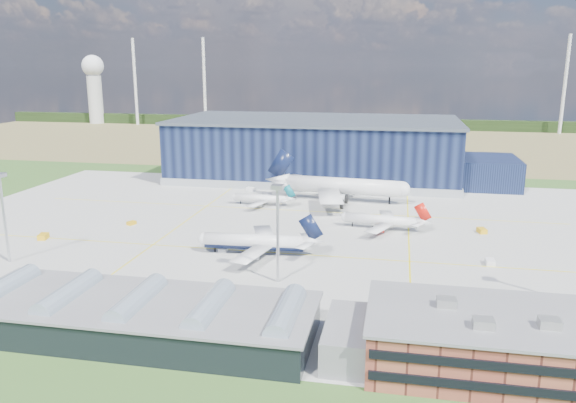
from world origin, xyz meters
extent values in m
plane|color=#325921|center=(0.00, 0.00, 0.00)|extent=(600.00, 600.00, 0.00)
cube|color=#9C9D98|center=(0.00, 10.00, 0.03)|extent=(220.00, 160.00, 0.06)
cube|color=yellow|center=(0.00, -10.00, 0.07)|extent=(180.00, 0.40, 0.02)
cube|color=yellow|center=(0.00, 35.00, 0.07)|extent=(180.00, 0.40, 0.02)
cube|color=yellow|center=(-30.00, 10.00, 0.07)|extent=(0.40, 120.00, 0.02)
cube|color=yellow|center=(40.00, 10.00, 0.07)|extent=(0.40, 120.00, 0.02)
cube|color=olive|center=(0.00, 220.00, 0.00)|extent=(600.00, 220.00, 0.01)
cube|color=black|center=(0.00, 300.00, 4.00)|extent=(600.00, 8.00, 8.00)
cylinder|color=silver|center=(-180.00, 290.00, 35.00)|extent=(2.40, 2.40, 70.00)
cylinder|color=silver|center=(-120.00, 290.00, 35.00)|extent=(2.40, 2.40, 70.00)
cylinder|color=silver|center=(150.00, 290.00, 35.00)|extent=(2.40, 2.40, 70.00)
cylinder|color=silver|center=(-220.00, 295.00, 20.00)|extent=(12.00, 12.00, 40.00)
sphere|color=white|center=(-220.00, 295.00, 48.00)|extent=(18.00, 18.00, 18.00)
cube|color=black|center=(0.00, 95.00, 12.50)|extent=(120.00, 60.00, 25.00)
cube|color=#8E959B|center=(0.00, 95.00, 1.60)|extent=(121.00, 61.00, 3.20)
cube|color=#474F59|center=(0.00, 95.00, 25.50)|extent=(122.00, 62.00, 1.20)
cube|color=black|center=(72.00, 90.00, 6.00)|extent=(24.00, 30.00, 12.00)
cube|color=brown|center=(55.00, -60.00, 4.50)|extent=(45.00, 22.00, 9.00)
cube|color=slate|center=(55.00, -60.00, 9.20)|extent=(46.00, 23.00, 0.50)
cube|color=black|center=(55.00, -71.20, 3.00)|extent=(44.00, 0.40, 1.40)
cube|color=black|center=(55.00, -71.20, 6.50)|extent=(44.00, 0.40, 1.40)
cube|color=black|center=(55.00, -48.80, 3.00)|extent=(44.00, 0.40, 1.40)
cube|color=black|center=(55.00, -48.80, 6.50)|extent=(44.00, 0.40, 1.40)
cube|color=#A6A6A2|center=(45.00, -58.00, 10.10)|extent=(3.20, 2.60, 1.60)
cube|color=#A6A6A2|center=(60.00, -63.00, 10.10)|extent=(3.20, 2.60, 1.60)
cube|color=#A6A6A2|center=(50.00, -65.00, 10.10)|extent=(3.20, 2.60, 1.60)
cube|color=black|center=(-10.00, -60.00, 3.00)|extent=(65.00, 22.00, 6.00)
cube|color=slate|center=(-10.00, -60.00, 6.20)|extent=(66.00, 23.00, 0.50)
cube|color=slate|center=(30.00, -60.00, 3.00)|extent=(10.00, 18.00, 6.00)
cylinder|color=#8494A3|center=(-38.00, -60.00, 6.40)|extent=(4.40, 18.00, 4.40)
cylinder|color=#8494A3|center=(-24.00, -60.00, 6.40)|extent=(4.40, 18.00, 4.40)
cylinder|color=#8494A3|center=(-10.00, -60.00, 6.40)|extent=(4.40, 18.00, 4.40)
cylinder|color=#8494A3|center=(4.00, -60.00, 6.40)|extent=(4.40, 18.00, 4.40)
cylinder|color=#8494A3|center=(18.00, -60.00, 6.40)|extent=(4.40, 18.00, 4.40)
cylinder|color=#B8B9BF|center=(-60.00, -30.00, 11.00)|extent=(0.70, 0.70, 22.00)
cylinder|color=#B8B9BF|center=(10.00, -30.00, 11.00)|extent=(0.70, 0.70, 22.00)
cube|color=#B8B9BF|center=(10.00, -30.00, 22.50)|extent=(2.60, 2.60, 1.00)
cube|color=gold|center=(-63.28, -11.05, 0.78)|extent=(3.17, 4.20, 1.56)
cube|color=gold|center=(-45.20, 7.60, 0.58)|extent=(2.70, 3.17, 1.16)
cube|color=white|center=(-34.25, -44.96, 1.29)|extent=(6.03, 2.89, 2.57)
cube|color=white|center=(59.77, -8.29, 0.71)|extent=(2.28, 3.34, 1.42)
cube|color=gold|center=(61.43, 19.85, 0.74)|extent=(2.96, 3.85, 1.49)
cube|color=white|center=(-21.09, 62.00, 0.71)|extent=(3.71, 2.91, 1.42)
cube|color=white|center=(29.77, -46.00, 1.28)|extent=(5.65, 3.31, 2.56)
cube|color=white|center=(-9.09, -9.19, 1.47)|extent=(3.04, 4.94, 2.95)
imported|color=#99999E|center=(13.61, -47.90, 0.56)|extent=(3.28, 1.34, 1.11)
imported|color=#99999E|center=(39.08, -48.00, 0.60)|extent=(3.84, 2.46, 1.20)
camera|label=1|loc=(36.00, -148.65, 48.78)|focal=35.00mm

